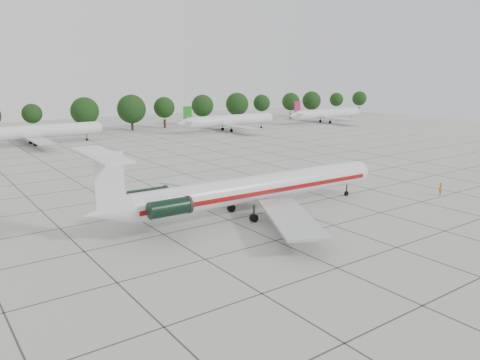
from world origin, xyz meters
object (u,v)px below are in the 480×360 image
(ground_crew, at_px, (440,189))
(bg_airliner_c, at_px, (36,132))
(main_airliner, at_px, (246,189))
(bg_airliner_d, at_px, (229,121))
(bg_airliner_e, at_px, (327,114))

(ground_crew, distance_m, bg_airliner_c, 85.51)
(main_airliner, xyz_separation_m, ground_crew, (26.32, -7.72, -2.21))
(bg_airliner_d, bearing_deg, bg_airliner_e, 0.07)
(main_airliner, bearing_deg, ground_crew, -14.40)
(ground_crew, height_order, bg_airliner_e, bg_airliner_e)
(ground_crew, relative_size, bg_airliner_d, 0.06)
(ground_crew, bearing_deg, main_airliner, -58.52)
(main_airliner, bearing_deg, bg_airliner_d, 58.90)
(ground_crew, relative_size, bg_airliner_e, 0.06)
(ground_crew, distance_m, bg_airliner_d, 76.85)
(bg_airliner_d, bearing_deg, ground_crew, -103.05)
(main_airliner, xyz_separation_m, bg_airliner_c, (-6.44, 71.23, -0.19))
(bg_airliner_c, xyz_separation_m, bg_airliner_e, (88.98, -4.07, 0.00))
(bg_airliner_c, height_order, bg_airliner_d, same)
(main_airliner, xyz_separation_m, bg_airliner_e, (82.54, 67.16, -0.19))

